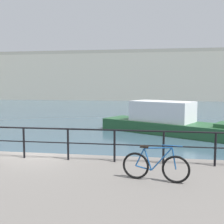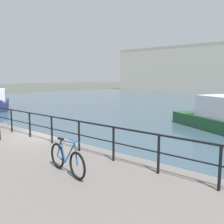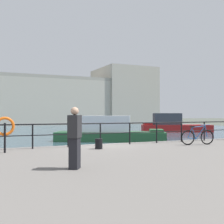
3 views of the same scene
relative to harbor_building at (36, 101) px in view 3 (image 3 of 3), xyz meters
name	(u,v)px [view 3 (image 3 of 3)]	position (x,y,z in m)	size (l,w,h in m)	color
ground_plane	(97,162)	(-6.29, -54.81, -5.47)	(240.00, 240.00, 0.00)	#4C5147
water_basin	(21,131)	(-6.29, -24.61, -5.47)	(80.00, 60.00, 0.01)	#385160
quay_promenade	(176,180)	(-6.29, -61.31, -5.01)	(56.00, 13.00, 0.92)	slate
harbor_building	(36,101)	(0.00, 0.00, 0.00)	(70.06, 14.48, 14.04)	#B2AD9E
moored_green_narrowboat	(173,125)	(12.09, -35.66, -4.56)	(9.51, 6.09, 2.51)	maroon
moored_white_yacht	(109,131)	(-1.17, -44.60, -4.61)	(9.73, 6.89, 2.25)	#23512D
quay_railing	(85,130)	(-7.20, -55.56, -3.82)	(20.47, 0.07, 1.08)	black
parked_bicycle	(198,137)	(-1.97, -57.15, -4.16)	(1.76, 0.35, 0.98)	black
mooring_bollard	(99,144)	(-6.97, -56.75, -4.33)	(0.32, 0.32, 0.44)	black
life_ring_stand	(5,127)	(-10.74, -56.37, -3.58)	(0.75, 0.16, 1.40)	black
standing_person	(75,137)	(-9.25, -60.74, -3.69)	(0.48, 0.52, 1.69)	black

